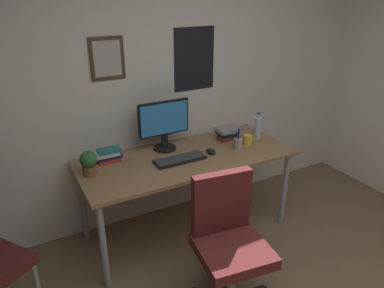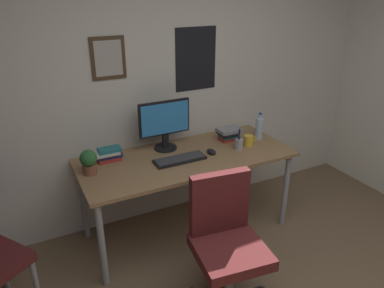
{
  "view_description": "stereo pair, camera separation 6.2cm",
  "coord_description": "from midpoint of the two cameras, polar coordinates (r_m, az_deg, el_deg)",
  "views": [
    {
      "loc": [
        -1.35,
        -0.81,
        2.1
      ],
      "look_at": [
        -0.07,
        1.59,
        0.91
      ],
      "focal_mm": 34.34,
      "sensor_mm": 36.0,
      "label": 1
    },
    {
      "loc": [
        -1.29,
        -0.84,
        2.1
      ],
      "look_at": [
        -0.07,
        1.59,
        0.91
      ],
      "focal_mm": 34.34,
      "sensor_mm": 36.0,
      "label": 2
    }
  ],
  "objects": [
    {
      "name": "computer_mouse",
      "position": [
        3.15,
        3.59,
        -1.19
      ],
      "size": [
        0.06,
        0.11,
        0.04
      ],
      "color": "black",
      "rests_on": "desk"
    },
    {
      "name": "book_stack_left",
      "position": [
        3.42,
        6.29,
        1.62
      ],
      "size": [
        0.21,
        0.16,
        0.11
      ],
      "color": "#B22D28",
      "rests_on": "desk"
    },
    {
      "name": "coffee_mug_near",
      "position": [
        3.34,
        9.36,
        0.56
      ],
      "size": [
        0.12,
        0.08,
        0.09
      ],
      "color": "yellow",
      "rests_on": "desk"
    },
    {
      "name": "desk",
      "position": [
        3.14,
        -0.26,
        -3.05
      ],
      "size": [
        1.81,
        0.77,
        0.76
      ],
      "color": "#936D47",
      "rests_on": "ground_plane"
    },
    {
      "name": "water_bottle",
      "position": [
        3.48,
        10.9,
        2.48
      ],
      "size": [
        0.07,
        0.07,
        0.25
      ],
      "color": "silver",
      "rests_on": "desk"
    },
    {
      "name": "keyboard",
      "position": [
        3.02,
        -1.3,
        -2.39
      ],
      "size": [
        0.43,
        0.15,
        0.03
      ],
      "color": "black",
      "rests_on": "desk"
    },
    {
      "name": "pen_cup",
      "position": [
        3.24,
        7.85,
        0.06
      ],
      "size": [
        0.07,
        0.07,
        0.2
      ],
      "color": "#9EA0A5",
      "rests_on": "desk"
    },
    {
      "name": "office_chair",
      "position": [
        2.57,
        5.98,
        -14.07
      ],
      "size": [
        0.57,
        0.57,
        0.95
      ],
      "color": "#591E1E",
      "rests_on": "ground_plane"
    },
    {
      "name": "wall_back",
      "position": [
        3.35,
        -2.85,
        9.89
      ],
      "size": [
        4.4,
        0.1,
        2.6
      ],
      "color": "silver",
      "rests_on": "ground_plane"
    },
    {
      "name": "monitor",
      "position": [
        3.16,
        -3.71,
        3.27
      ],
      "size": [
        0.46,
        0.2,
        0.43
      ],
      "color": "black",
      "rests_on": "desk"
    },
    {
      "name": "book_stack_right",
      "position": [
        3.09,
        -12.28,
        -1.56
      ],
      "size": [
        0.22,
        0.14,
        0.11
      ],
      "color": "#B22D28",
      "rests_on": "desk"
    },
    {
      "name": "potted_plant",
      "position": [
        2.88,
        -15.17,
        -2.59
      ],
      "size": [
        0.13,
        0.13,
        0.19
      ],
      "color": "brown",
      "rests_on": "desk"
    }
  ]
}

